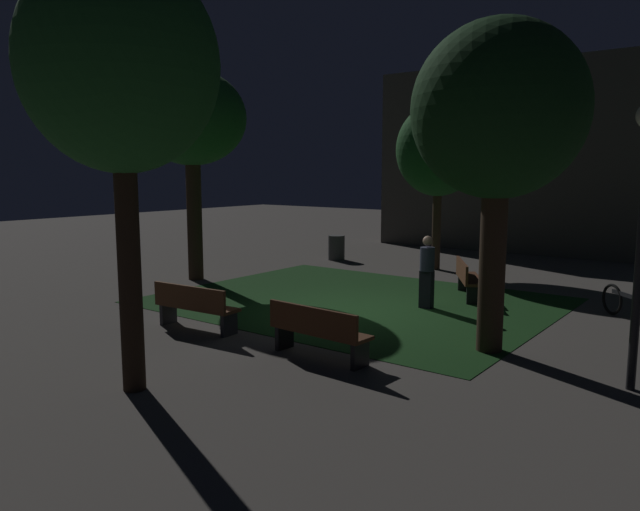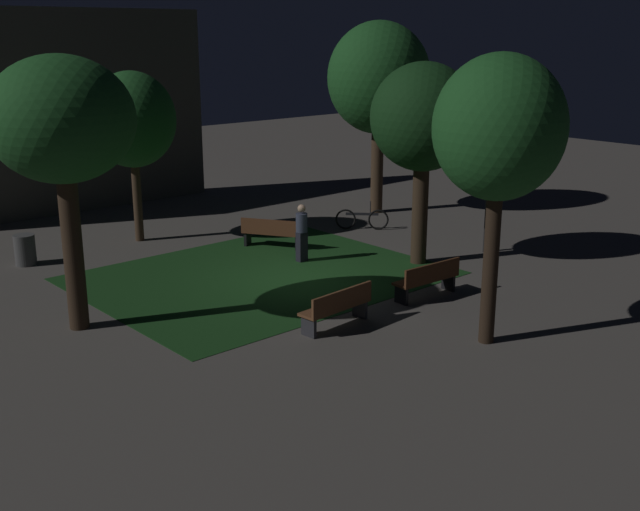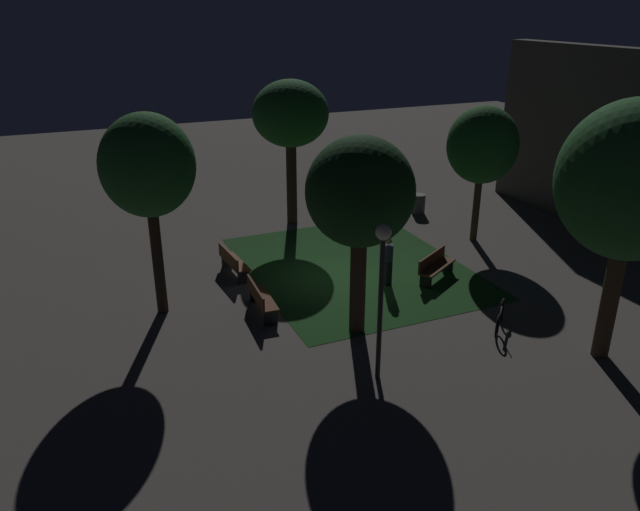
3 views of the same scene
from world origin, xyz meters
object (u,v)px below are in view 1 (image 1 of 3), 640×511
tree_lawn_side (498,114)px  tree_tall_center (192,120)px  bench_by_lamp (194,305)px  pedestrian (427,270)px  bench_back_row (467,278)px  bicycle (628,304)px  bench_near_trees (317,330)px  trash_bin (336,248)px  tree_back_left (439,150)px  tree_right_canopy (120,68)px

tree_lawn_side → tree_tall_center: bearing=170.2°
tree_lawn_side → bench_by_lamp: bearing=-157.1°
tree_lawn_side → pedestrian: bearing=136.1°
bench_back_row → bicycle: bearing=-3.1°
bench_back_row → tree_tall_center: bearing=-162.1°
bench_by_lamp → bench_near_trees: 2.94m
trash_bin → bicycle: bicycle is taller
bench_back_row → pedestrian: (-0.24, -1.64, 0.37)m
tree_lawn_side → bicycle: (1.46, 3.68, -3.58)m
tree_lawn_side → pedestrian: tree_lawn_side is taller
tree_tall_center → tree_lawn_side: 9.28m
tree_lawn_side → bicycle: 5.33m
bench_back_row → tree_tall_center: 8.38m
bench_near_trees → tree_tall_center: bearing=152.5°
tree_back_left → tree_tall_center: bearing=-129.2°
bench_by_lamp → pedestrian: 5.10m
bench_by_lamp → tree_back_left: bearing=87.4°
bench_near_trees → tree_tall_center: (-7.09, 3.69, 3.89)m
tree_back_left → trash_bin: tree_back_left is taller
bench_near_trees → bicycle: 6.76m
pedestrian → trash_bin: bearing=140.8°
tree_lawn_side → tree_right_canopy: tree_right_canopy is taller
tree_tall_center → tree_back_left: bearing=50.8°
trash_bin → tree_right_canopy: bearing=-67.3°
bench_back_row → bicycle: size_ratio=1.43×
tree_tall_center → bicycle: (10.59, 2.10, -4.03)m
bench_near_trees → tree_lawn_side: tree_lawn_side is taller
tree_right_canopy → tree_lawn_side: bearing=55.4°
tree_tall_center → tree_lawn_side: tree_tall_center is taller
bench_near_trees → trash_bin: size_ratio=2.17×
pedestrian → tree_tall_center: bearing=-174.6°
tree_back_left → tree_lawn_side: bearing=-57.8°
tree_tall_center → pedestrian: tree_tall_center is taller
tree_lawn_side → tree_right_canopy: 5.74m
bench_near_trees → tree_back_left: size_ratio=0.36×
bicycle → pedestrian: 4.07m
trash_bin → tree_lawn_side: bearing=-40.6°
tree_back_left → bicycle: 7.71m
bench_back_row → tree_back_left: tree_back_left is taller
pedestrian → bench_by_lamp: bearing=-121.6°
tree_back_left → bench_by_lamp: bearing=-92.6°
tree_back_left → tree_right_canopy: bearing=-83.8°
trash_bin → bicycle: (9.61, -3.30, -0.08)m
tree_back_left → bicycle: tree_back_left is taller
tree_tall_center → bench_by_lamp: bearing=-41.6°
trash_bin → pedestrian: size_ratio=0.52×
tree_right_canopy → pedestrian: (0.93, 6.94, -3.48)m
tree_tall_center → tree_lawn_side: (9.14, -1.58, -0.45)m
tree_lawn_side → pedestrian: (-2.31, 2.23, -3.07)m
bench_back_row → trash_bin: 6.83m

